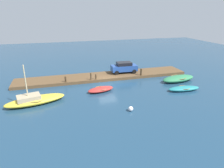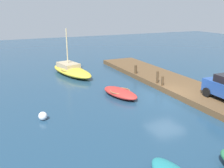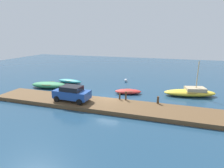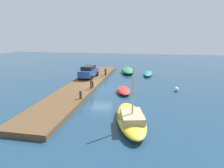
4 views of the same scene
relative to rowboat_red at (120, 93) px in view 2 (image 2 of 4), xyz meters
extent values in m
plane|color=navy|center=(-1.65, -2.99, -0.29)|extent=(84.00, 84.00, 0.00)
cube|color=brown|center=(-1.65, -5.24, -0.08)|extent=(25.35, 3.74, 0.42)
ellipsoid|color=#B72D28|center=(0.00, 0.00, -0.01)|extent=(3.60, 2.13, 0.57)
torus|color=olive|center=(0.00, 0.00, 0.15)|extent=(1.77, 1.77, 0.07)
ellipsoid|color=gold|center=(7.51, 1.46, 0.10)|extent=(6.54, 3.38, 0.78)
torus|color=olive|center=(7.51, 1.46, 0.31)|extent=(2.50, 2.50, 0.07)
cube|color=tan|center=(8.14, 1.61, 0.57)|extent=(2.59, 1.96, 0.47)
cylinder|color=#C6B284|center=(8.21, 1.62, 2.22)|extent=(0.12, 0.12, 3.78)
cylinder|color=#47331E|center=(-0.15, -3.63, 0.50)|extent=(0.19, 0.19, 0.74)
cylinder|color=#47331E|center=(0.55, -3.63, 0.62)|extent=(0.18, 0.18, 0.98)
cylinder|color=#47331E|center=(4.00, -3.63, 0.51)|extent=(0.23, 0.23, 0.77)
cylinder|color=black|center=(-3.58, -4.82, 0.45)|extent=(0.65, 0.24, 0.64)
sphere|color=silver|center=(-1.72, 5.87, -0.04)|extent=(0.50, 0.50, 0.50)
camera|label=1|loc=(5.00, 22.63, 9.13)|focal=32.15mm
camera|label=2|loc=(-15.44, 7.85, 5.92)|focal=40.08mm
camera|label=3|loc=(4.92, -22.31, 7.11)|focal=29.42mm
camera|label=4|loc=(20.79, 2.55, 6.17)|focal=31.32mm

